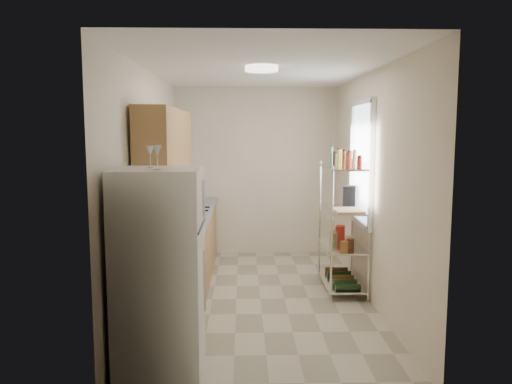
{
  "coord_description": "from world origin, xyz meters",
  "views": [
    {
      "loc": [
        -0.2,
        -5.57,
        1.93
      ],
      "look_at": [
        -0.04,
        0.25,
        1.22
      ],
      "focal_mm": 35.0,
      "sensor_mm": 36.0,
      "label": 1
    }
  ],
  "objects_px": {
    "refrigerator": "(160,270)",
    "espresso_machine": "(349,195)",
    "rice_cooker": "(177,210)",
    "cutting_board": "(348,211)",
    "frying_pan_large": "(186,211)"
  },
  "relations": [
    {
      "from": "refrigerator",
      "to": "espresso_machine",
      "type": "height_order",
      "value": "refrigerator"
    },
    {
      "from": "rice_cooker",
      "to": "cutting_board",
      "type": "distance_m",
      "value": 2.02
    },
    {
      "from": "rice_cooker",
      "to": "espresso_machine",
      "type": "distance_m",
      "value": 2.13
    },
    {
      "from": "cutting_board",
      "to": "espresso_machine",
      "type": "distance_m",
      "value": 0.54
    },
    {
      "from": "cutting_board",
      "to": "espresso_machine",
      "type": "relative_size",
      "value": 1.56
    },
    {
      "from": "refrigerator",
      "to": "frying_pan_large",
      "type": "xyz_separation_m",
      "value": [
        -0.06,
        2.37,
        0.1
      ]
    },
    {
      "from": "frying_pan_large",
      "to": "rice_cooker",
      "type": "bearing_deg",
      "value": -95.51
    },
    {
      "from": "refrigerator",
      "to": "frying_pan_large",
      "type": "height_order",
      "value": "refrigerator"
    },
    {
      "from": "rice_cooker",
      "to": "cutting_board",
      "type": "bearing_deg",
      "value": -9.04
    },
    {
      "from": "refrigerator",
      "to": "rice_cooker",
      "type": "distance_m",
      "value": 2.01
    },
    {
      "from": "rice_cooker",
      "to": "frying_pan_large",
      "type": "xyz_separation_m",
      "value": [
        0.06,
        0.37,
        -0.07
      ]
    },
    {
      "from": "refrigerator",
      "to": "cutting_board",
      "type": "bearing_deg",
      "value": 41.89
    },
    {
      "from": "frying_pan_large",
      "to": "cutting_board",
      "type": "relative_size",
      "value": 0.61
    },
    {
      "from": "rice_cooker",
      "to": "espresso_machine",
      "type": "xyz_separation_m",
      "value": [
        2.12,
        0.19,
        0.15
      ]
    },
    {
      "from": "espresso_machine",
      "to": "rice_cooker",
      "type": "bearing_deg",
      "value": -160.15
    }
  ]
}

